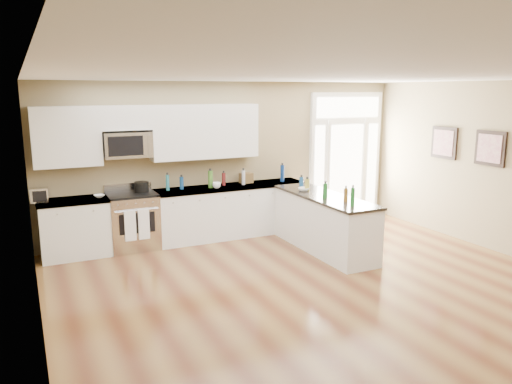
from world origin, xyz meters
TOP-DOWN VIEW (x-y plane):
  - ground at (0.00, 0.00)m, footprint 8.00×8.00m
  - room_shell at (0.00, 0.00)m, footprint 8.00×8.00m
  - back_cabinet_left at (-2.87, 3.69)m, footprint 1.10×0.66m
  - back_cabinet_right at (-0.16, 3.69)m, footprint 2.85×0.66m
  - peninsula_cabinet at (0.93, 2.24)m, footprint 0.69×2.32m
  - upper_cabinet_left at (-2.88, 3.83)m, footprint 1.04×0.33m
  - upper_cabinet_right at (-0.57, 3.83)m, footprint 1.94×0.33m
  - upper_cabinet_short at (-1.95, 3.83)m, footprint 0.82×0.33m
  - microwave at (-1.95, 3.80)m, footprint 0.78×0.41m
  - entry_door at (2.55, 3.95)m, footprint 1.70×0.10m
  - wall_art_near at (3.47, 2.20)m, footprint 0.05×0.58m
  - wall_art_far at (3.47, 1.20)m, footprint 0.05×0.58m
  - kitchen_range at (-1.94, 3.69)m, footprint 0.80×0.71m
  - stockpot at (-1.75, 3.77)m, footprint 0.28×0.28m
  - toaster_oven at (-3.35, 3.72)m, footprint 0.27×0.22m
  - cardboard_box at (0.22, 3.82)m, footprint 0.24×0.19m
  - bowl_left at (-2.46, 3.69)m, footprint 0.19×0.19m
  - bowl_peninsula at (0.79, 2.69)m, footprint 0.25×0.25m
  - cup_counter at (-0.47, 3.56)m, footprint 0.17×0.17m
  - counter_bottles at (0.22, 3.09)m, footprint 2.32×2.44m

SIDE VIEW (x-z plane):
  - ground at x=0.00m, z-range 0.00..0.00m
  - peninsula_cabinet at x=0.93m, z-range -0.04..0.90m
  - back_cabinet_right at x=-0.16m, z-range -0.03..0.91m
  - back_cabinet_left at x=-2.87m, z-range -0.03..0.91m
  - kitchen_range at x=-1.94m, z-range -0.06..1.02m
  - bowl_left at x=-2.46m, z-range 0.94..0.98m
  - bowl_peninsula at x=0.79m, z-range 0.94..1.00m
  - cup_counter at x=-0.47m, z-range 0.94..1.05m
  - cardboard_box at x=0.22m, z-range 0.94..1.13m
  - stockpot at x=-1.75m, z-range 0.95..1.14m
  - toaster_oven at x=-3.35m, z-range 0.94..1.16m
  - counter_bottles at x=0.22m, z-range 0.91..1.23m
  - entry_door at x=2.55m, z-range 0.00..2.60m
  - wall_art_near at x=3.47m, z-range 1.41..1.99m
  - wall_art_far at x=3.47m, z-range 1.41..1.99m
  - room_shell at x=0.00m, z-range -2.29..5.71m
  - microwave at x=-1.95m, z-range 1.55..1.97m
  - upper_cabinet_left at x=-2.88m, z-range 1.45..2.40m
  - upper_cabinet_right at x=-0.57m, z-range 1.45..2.40m
  - upper_cabinet_short at x=-1.95m, z-range 2.00..2.40m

